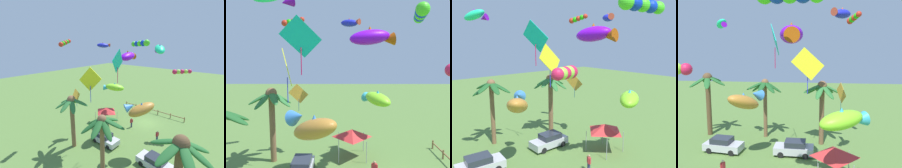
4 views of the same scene
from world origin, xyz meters
The scene contains 12 objects.
palm_tree_2 centered at (4.31, 11.93, 5.30)m, with size 4.28×4.12×7.11m.
parked_car_1 centered at (1.59, 8.78, 0.75)m, with size 3.93×1.80×1.51m.
festival_tent centered at (5.21, 4.41, 2.47)m, with size 2.86×2.86×2.85m.
kite_diamond_0 centered at (2.81, 10.04, 8.97)m, with size 3.29×0.78×4.63m.
kite_fish_1 centered at (-2.79, 7.35, 5.76)m, with size 3.52×4.04×2.34m.
kite_fish_2 centered at (1.92, 3.06, 11.47)m, with size 2.00×3.82×1.62m.
kite_fish_3 centered at (5.56, 2.03, 5.83)m, with size 3.90×3.09×1.64m.
kite_tube_4 centered at (7.13, 10.38, 13.41)m, with size 1.15×2.23×1.01m.
kite_fish_5 centered at (5.42, 4.63, 13.05)m, with size 1.84×2.09×0.88m.
kite_tube_7 centered at (2.06, -0.70, 13.31)m, with size 3.75×1.66×1.15m.
kite_diamond_8 centered at (6.12, 9.74, 6.20)m, with size 0.76×1.88×2.80m.
kite_diamond_9 centered at (-0.17, 8.34, 11.29)m, with size 0.82×2.90×4.10m.
Camera 2 is at (-15.97, 5.70, 10.17)m, focal length 35.95 mm.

